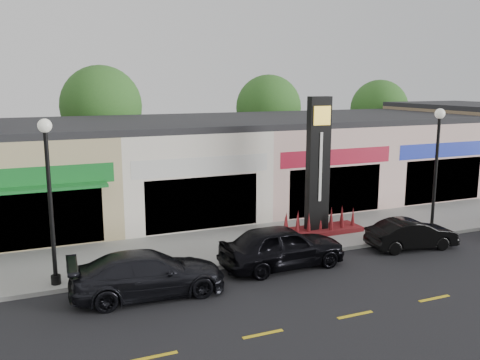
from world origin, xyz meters
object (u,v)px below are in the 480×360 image
at_px(pylon_sign, 317,186).
at_px(car_black_sedan, 282,246).
at_px(car_dark_sedan, 148,274).
at_px(lamp_east_near, 437,158).
at_px(lamp_west_near, 49,186).
at_px(car_black_conv, 412,234).

relative_size(pylon_sign, car_black_sedan, 1.28).
bearing_deg(car_black_sedan, car_dark_sedan, 95.04).
xyz_separation_m(lamp_east_near, car_black_sedan, (-8.16, -1.13, -2.68)).
relative_size(pylon_sign, car_dark_sedan, 1.22).
height_order(lamp_west_near, pylon_sign, pylon_sign).
height_order(lamp_east_near, car_black_sedan, lamp_east_near).
distance_m(pylon_sign, car_black_sedan, 4.49).
relative_size(lamp_west_near, lamp_east_near, 1.00).
relative_size(pylon_sign, car_black_conv, 1.62).
bearing_deg(lamp_east_near, lamp_west_near, 180.00).
relative_size(lamp_west_near, pylon_sign, 0.91).
xyz_separation_m(pylon_sign, car_black_sedan, (-3.16, -2.83, -1.47)).
height_order(car_black_sedan, car_black_conv, car_black_sedan).
distance_m(lamp_west_near, lamp_east_near, 16.00).
xyz_separation_m(lamp_east_near, pylon_sign, (-5.00, 1.70, -1.20)).
xyz_separation_m(lamp_west_near, pylon_sign, (11.00, 1.70, -1.20)).
bearing_deg(lamp_west_near, pylon_sign, 8.77).
bearing_deg(car_dark_sedan, car_black_sedan, -80.63).
relative_size(lamp_east_near, car_black_sedan, 1.16).
distance_m(car_dark_sedan, car_black_conv, 11.02).
relative_size(lamp_east_near, car_black_conv, 1.47).
distance_m(lamp_east_near, car_black_conv, 3.87).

